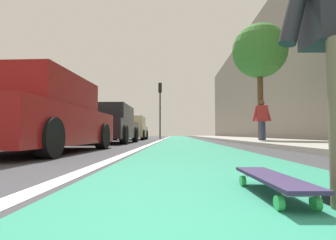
% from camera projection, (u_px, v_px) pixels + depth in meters
% --- Properties ---
extents(ground_plane, '(80.00, 80.00, 0.00)m').
position_uv_depth(ground_plane, '(186.00, 143.00, 10.40)').
color(ground_plane, '#38383D').
extents(bike_lane_paint, '(56.00, 2.21, 0.00)m').
position_uv_depth(bike_lane_paint, '(180.00, 138.00, 24.38)').
color(bike_lane_paint, '#288466').
rests_on(bike_lane_paint, ground).
extents(lane_stripe_white, '(52.00, 0.16, 0.01)m').
position_uv_depth(lane_stripe_white, '(164.00, 139.00, 20.42)').
color(lane_stripe_white, silver).
rests_on(lane_stripe_white, ground).
extents(sidewalk_curb, '(52.00, 3.20, 0.12)m').
position_uv_depth(sidewalk_curb, '(235.00, 139.00, 18.29)').
color(sidewalk_curb, '#9E9B93').
rests_on(sidewalk_curb, ground).
extents(building_facade, '(40.00, 1.20, 9.27)m').
position_uv_depth(building_facade, '(257.00, 82.00, 22.44)').
color(building_facade, slate).
rests_on(building_facade, ground).
extents(skateboard, '(0.85, 0.23, 0.11)m').
position_uv_depth(skateboard, '(272.00, 180.00, 1.56)').
color(skateboard, green).
rests_on(skateboard, ground).
extents(parked_car_near, '(4.23, 2.11, 1.46)m').
position_uv_depth(parked_car_near, '(36.00, 117.00, 5.27)').
color(parked_car_near, maroon).
rests_on(parked_car_near, ground).
extents(parked_car_mid, '(4.48, 1.94, 1.50)m').
position_uv_depth(parked_car_mid, '(109.00, 125.00, 10.92)').
color(parked_car_mid, black).
rests_on(parked_car_mid, ground).
extents(parked_car_far, '(4.48, 1.98, 1.48)m').
position_uv_depth(parked_car_far, '(132.00, 129.00, 17.61)').
color(parked_car_far, tan).
rests_on(parked_car_far, ground).
extents(traffic_light, '(0.33, 0.28, 4.60)m').
position_uv_depth(traffic_light, '(160.00, 100.00, 22.58)').
color(traffic_light, '#2D2D2D').
rests_on(traffic_light, ground).
extents(street_tree_mid, '(2.29, 2.29, 5.04)m').
position_uv_depth(street_tree_mid, '(260.00, 52.00, 11.57)').
color(street_tree_mid, brown).
rests_on(street_tree_mid, ground).
extents(pedestrian_distant, '(0.48, 0.74, 1.70)m').
position_uv_depth(pedestrian_distant, '(262.00, 118.00, 10.65)').
color(pedestrian_distant, '#384260').
rests_on(pedestrian_distant, ground).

